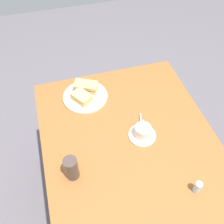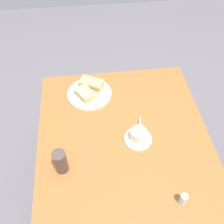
{
  "view_description": "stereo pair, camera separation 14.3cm",
  "coord_description": "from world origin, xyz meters",
  "px_view_note": "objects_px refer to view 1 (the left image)",
  "views": [
    {
      "loc": [
        -0.61,
        0.29,
        1.9
      ],
      "look_at": [
        0.27,
        0.05,
        0.8
      ],
      "focal_mm": 41.18,
      "sensor_mm": 36.0,
      "label": 1
    },
    {
      "loc": [
        -0.64,
        0.15,
        1.9
      ],
      "look_at": [
        0.27,
        0.05,
        0.8
      ],
      "focal_mm": 41.18,
      "sensor_mm": 36.0,
      "label": 2
    }
  ],
  "objects_px": {
    "spoon": "(141,123)",
    "dining_table": "(133,165)",
    "sandwich_plate": "(85,97)",
    "sandwich_back": "(86,87)",
    "coffee_saucer": "(142,135)",
    "coffee_cup": "(143,131)",
    "sandwich_front": "(82,97)",
    "salt_shaker": "(197,187)",
    "drinking_glass": "(71,168)"
  },
  "relations": [
    {
      "from": "spoon",
      "to": "dining_table",
      "type": "bearing_deg",
      "value": 150.94
    },
    {
      "from": "sandwich_plate",
      "to": "sandwich_back",
      "type": "distance_m",
      "value": 0.06
    },
    {
      "from": "dining_table",
      "to": "sandwich_back",
      "type": "height_order",
      "value": "sandwich_back"
    },
    {
      "from": "coffee_saucer",
      "to": "coffee_cup",
      "type": "relative_size",
      "value": 1.32
    },
    {
      "from": "coffee_saucer",
      "to": "spoon",
      "type": "bearing_deg",
      "value": -15.35
    },
    {
      "from": "dining_table",
      "to": "coffee_saucer",
      "type": "xyz_separation_m",
      "value": [
        0.09,
        -0.07,
        0.13
      ]
    },
    {
      "from": "sandwich_back",
      "to": "coffee_cup",
      "type": "relative_size",
      "value": 1.42
    },
    {
      "from": "dining_table",
      "to": "coffee_cup",
      "type": "bearing_deg",
      "value": -38.1
    },
    {
      "from": "sandwich_plate",
      "to": "spoon",
      "type": "bearing_deg",
      "value": -137.82
    },
    {
      "from": "dining_table",
      "to": "coffee_cup",
      "type": "height_order",
      "value": "coffee_cup"
    },
    {
      "from": "sandwich_front",
      "to": "sandwich_back",
      "type": "distance_m",
      "value": 0.09
    },
    {
      "from": "salt_shaker",
      "to": "coffee_saucer",
      "type": "bearing_deg",
      "value": 20.76
    },
    {
      "from": "dining_table",
      "to": "salt_shaker",
      "type": "height_order",
      "value": "salt_shaker"
    },
    {
      "from": "sandwich_back",
      "to": "drinking_glass",
      "type": "bearing_deg",
      "value": 161.5
    },
    {
      "from": "dining_table",
      "to": "spoon",
      "type": "bearing_deg",
      "value": -29.06
    },
    {
      "from": "sandwich_back",
      "to": "salt_shaker",
      "type": "relative_size",
      "value": 2.28
    },
    {
      "from": "sandwich_front",
      "to": "salt_shaker",
      "type": "xyz_separation_m",
      "value": [
        -0.68,
        -0.39,
        -0.0
      ]
    },
    {
      "from": "dining_table",
      "to": "coffee_saucer",
      "type": "height_order",
      "value": "coffee_saucer"
    },
    {
      "from": "sandwich_back",
      "to": "spoon",
      "type": "height_order",
      "value": "sandwich_back"
    },
    {
      "from": "dining_table",
      "to": "coffee_cup",
      "type": "relative_size",
      "value": 11.41
    },
    {
      "from": "coffee_saucer",
      "to": "salt_shaker",
      "type": "xyz_separation_m",
      "value": [
        -0.35,
        -0.13,
        0.03
      ]
    },
    {
      "from": "spoon",
      "to": "coffee_cup",
      "type": "bearing_deg",
      "value": 164.78
    },
    {
      "from": "spoon",
      "to": "salt_shaker",
      "type": "height_order",
      "value": "salt_shaker"
    },
    {
      "from": "coffee_saucer",
      "to": "coffee_cup",
      "type": "xyz_separation_m",
      "value": [
        0.0,
        -0.0,
        0.04
      ]
    },
    {
      "from": "sandwich_plate",
      "to": "coffee_cup",
      "type": "relative_size",
      "value": 2.4
    },
    {
      "from": "sandwich_plate",
      "to": "dining_table",
      "type": "bearing_deg",
      "value": -159.92
    },
    {
      "from": "sandwich_back",
      "to": "salt_shaker",
      "type": "distance_m",
      "value": 0.83
    },
    {
      "from": "sandwich_front",
      "to": "dining_table",
      "type": "bearing_deg",
      "value": -155.72
    },
    {
      "from": "coffee_cup",
      "to": "salt_shaker",
      "type": "xyz_separation_m",
      "value": [
        -0.35,
        -0.13,
        -0.01
      ]
    },
    {
      "from": "dining_table",
      "to": "sandwich_front",
      "type": "distance_m",
      "value": 0.48
    },
    {
      "from": "sandwich_plate",
      "to": "spoon",
      "type": "height_order",
      "value": "spoon"
    },
    {
      "from": "coffee_saucer",
      "to": "spoon",
      "type": "height_order",
      "value": "spoon"
    },
    {
      "from": "sandwich_plate",
      "to": "coffee_saucer",
      "type": "bearing_deg",
      "value": -146.7
    },
    {
      "from": "sandwich_front",
      "to": "spoon",
      "type": "height_order",
      "value": "sandwich_front"
    },
    {
      "from": "sandwich_back",
      "to": "drinking_glass",
      "type": "height_order",
      "value": "drinking_glass"
    },
    {
      "from": "spoon",
      "to": "salt_shaker",
      "type": "xyz_separation_m",
      "value": [
        -0.42,
        -0.11,
        0.02
      ]
    },
    {
      "from": "coffee_saucer",
      "to": "spoon",
      "type": "relative_size",
      "value": 1.48
    },
    {
      "from": "drinking_glass",
      "to": "sandwich_front",
      "type": "bearing_deg",
      "value": -16.6
    },
    {
      "from": "dining_table",
      "to": "sandwich_back",
      "type": "distance_m",
      "value": 0.54
    },
    {
      "from": "coffee_cup",
      "to": "drinking_glass",
      "type": "height_order",
      "value": "drinking_glass"
    },
    {
      "from": "sandwich_plate",
      "to": "salt_shaker",
      "type": "bearing_deg",
      "value": -152.57
    },
    {
      "from": "coffee_saucer",
      "to": "dining_table",
      "type": "bearing_deg",
      "value": 141.65
    },
    {
      "from": "sandwich_plate",
      "to": "drinking_glass",
      "type": "distance_m",
      "value": 0.51
    },
    {
      "from": "sandwich_plate",
      "to": "sandwich_back",
      "type": "height_order",
      "value": "sandwich_back"
    },
    {
      "from": "sandwich_plate",
      "to": "salt_shaker",
      "type": "relative_size",
      "value": 3.87
    },
    {
      "from": "sandwich_front",
      "to": "coffee_cup",
      "type": "xyz_separation_m",
      "value": [
        -0.32,
        -0.26,
        0.01
      ]
    },
    {
      "from": "coffee_cup",
      "to": "salt_shaker",
      "type": "relative_size",
      "value": 1.61
    },
    {
      "from": "sandwich_front",
      "to": "salt_shaker",
      "type": "distance_m",
      "value": 0.78
    },
    {
      "from": "salt_shaker",
      "to": "sandwich_plate",
      "type": "bearing_deg",
      "value": 27.43
    },
    {
      "from": "sandwich_front",
      "to": "coffee_cup",
      "type": "distance_m",
      "value": 0.42
    }
  ]
}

